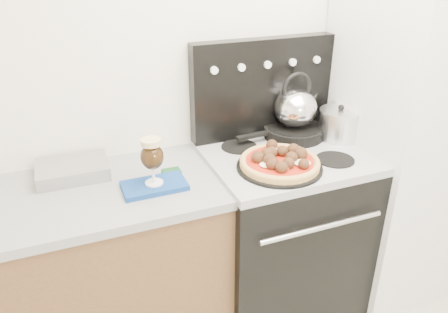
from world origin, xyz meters
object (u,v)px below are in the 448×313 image
fridge (405,129)px  pizza_pan (279,167)px  oven_mitt (154,186)px  pizza (280,161)px  stove_body (280,234)px  skillet (294,132)px  stock_pot (339,125)px  beer_glass (152,161)px  base_cabinet (62,287)px  tea_kettle (296,105)px

fridge → pizza_pan: bearing=-172.9°
fridge → oven_mitt: 1.36m
oven_mitt → pizza: pizza is taller
stove_body → pizza: 0.54m
fridge → skillet: 0.59m
skillet → stock_pot: 0.23m
fridge → oven_mitt: (-1.36, -0.03, -0.04)m
pizza_pan → beer_glass: bearing=173.1°
stove_body → fridge: fridge is taller
stock_pot → skillet: bearing=152.5°
skillet → base_cabinet: bearing=-173.5°
stock_pot → pizza_pan: bearing=-157.2°
stove_body → pizza_pan: size_ratio=2.27×
base_cabinet → skillet: (1.24, 0.14, 0.52)m
stove_body → stock_pot: (0.34, 0.06, 0.55)m
oven_mitt → beer_glass: size_ratio=1.29×
oven_mitt → pizza_pan: bearing=-6.9°
base_cabinet → pizza: pizza is taller
pizza_pan → skillet: (0.24, 0.29, 0.02)m
beer_glass → skillet: bearing=15.6°
oven_mitt → stock_pot: size_ratio=1.33×
stock_pot → stove_body: bearing=-170.0°
base_cabinet → pizza_pan: 1.13m
base_cabinet → stock_pot: (1.44, 0.04, 0.56)m
beer_glass → skillet: (0.80, 0.22, -0.08)m
stove_body → pizza_pan: bearing=-129.2°
base_cabinet → stock_pot: 1.55m
oven_mitt → stock_pot: (1.00, 0.12, 0.08)m
fridge → stove_body: bearing=178.0°
beer_glass → stock_pot: (1.00, 0.12, -0.03)m
stove_body → base_cabinet: bearing=178.7°
stove_body → skillet: 0.55m
pizza_pan → stock_pot: 0.48m
stove_body → oven_mitt: bearing=-175.0°
stove_body → skillet: bearing=50.4°
tea_kettle → pizza: bearing=-141.3°
stove_body → tea_kettle: 0.69m
pizza → tea_kettle: (0.24, 0.29, 0.14)m
fridge → pizza_pan: (-0.80, -0.10, -0.02)m
pizza → fridge: bearing=7.1°
base_cabinet → fridge: 1.88m
skillet → tea_kettle: tea_kettle is taller
tea_kettle → pizza_pan: bearing=-141.3°
fridge → stock_pot: fridge is taller
fridge → pizza: (-0.80, -0.10, 0.01)m
oven_mitt → fridge: bearing=1.4°
base_cabinet → pizza_pan: bearing=-8.5°
base_cabinet → fridge: (1.80, -0.05, 0.52)m
stove_body → skillet: skillet is taller
base_cabinet → fridge: fridge is taller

